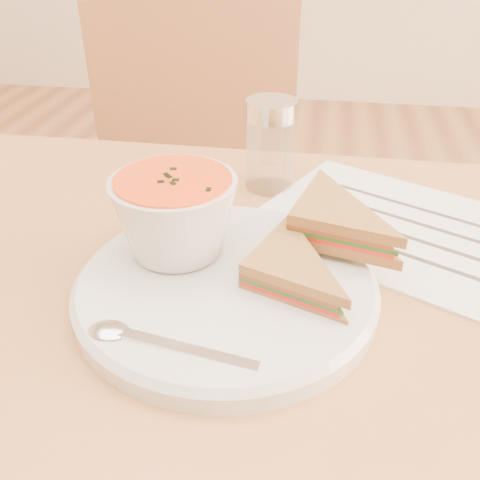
% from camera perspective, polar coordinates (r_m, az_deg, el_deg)
% --- Properties ---
extents(chair_far, '(0.53, 0.53, 0.92)m').
position_cam_1_polar(chair_far, '(1.07, -2.64, -2.04)').
color(chair_far, brown).
rests_on(chair_far, floor).
extents(plate, '(0.34, 0.34, 0.02)m').
position_cam_1_polar(plate, '(0.50, -1.51, -5.18)').
color(plate, silver).
rests_on(plate, dining_table).
extents(soup_bowl, '(0.14, 0.14, 0.08)m').
position_cam_1_polar(soup_bowl, '(0.51, -6.89, 2.20)').
color(soup_bowl, silver).
rests_on(soup_bowl, plate).
extents(sandwich_half_a, '(0.13, 0.13, 0.03)m').
position_cam_1_polar(sandwich_half_a, '(0.47, -0.15, -4.17)').
color(sandwich_half_a, '#986035').
rests_on(sandwich_half_a, plate).
extents(sandwich_half_b, '(0.13, 0.13, 0.03)m').
position_cam_1_polar(sandwich_half_b, '(0.51, 4.97, 1.03)').
color(sandwich_half_b, '#986035').
rests_on(sandwich_half_b, plate).
extents(spoon, '(0.18, 0.06, 0.01)m').
position_cam_1_polar(spoon, '(0.43, -7.62, -11.11)').
color(spoon, silver).
rests_on(spoon, plate).
extents(paper_menu, '(0.38, 0.35, 0.00)m').
position_cam_1_polar(paper_menu, '(0.63, 16.94, 1.24)').
color(paper_menu, white).
rests_on(paper_menu, dining_table).
extents(condiment_shaker, '(0.07, 0.07, 0.11)m').
position_cam_1_polar(condiment_shaker, '(0.68, 3.27, 10.05)').
color(condiment_shaker, silver).
rests_on(condiment_shaker, dining_table).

